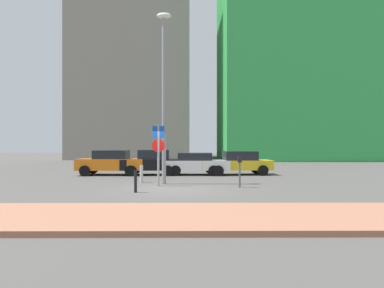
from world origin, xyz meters
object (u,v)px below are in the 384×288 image
object	(u,v)px
parked_car_yellow	(237,163)
parked_car_orange	(111,162)
street_lamp	(164,85)
parking_meter	(240,167)
traffic_bollard_mid	(136,181)
parked_car_white	(194,163)
parking_sign_post	(158,148)
parked_car_black	(154,162)
traffic_bollard_near	(141,174)

from	to	relation	value
parked_car_yellow	parked_car_orange	bearing A→B (deg)	-179.02
street_lamp	parking_meter	bearing A→B (deg)	-22.14
traffic_bollard_mid	parked_car_white	bearing A→B (deg)	73.48
parking_sign_post	traffic_bollard_mid	bearing A→B (deg)	-107.64
parked_car_orange	parking_sign_post	world-z (taller)	parking_sign_post
parked_car_white	parked_car_yellow	bearing A→B (deg)	1.87
parked_car_black	street_lamp	world-z (taller)	street_lamp
parked_car_orange	street_lamp	world-z (taller)	street_lamp
parked_car_yellow	parking_meter	distance (m)	6.59
parked_car_white	street_lamp	xyz separation A→B (m)	(-1.50, -5.06, 4.04)
parked_car_yellow	parked_car_white	bearing A→B (deg)	-178.13
parked_car_yellow	parking_meter	bearing A→B (deg)	-96.36
parked_car_black	parked_car_white	distance (m)	2.50
traffic_bollard_near	traffic_bollard_mid	xyz separation A→B (m)	(0.25, -3.67, 0.01)
parked_car_white	parked_car_black	bearing A→B (deg)	-179.17
parking_sign_post	traffic_bollard_near	xyz separation A→B (m)	(-0.96, 1.43, -1.32)
traffic_bollard_near	traffic_bollard_mid	distance (m)	3.67
parking_meter	street_lamp	xyz separation A→B (m)	(-3.45, 1.40, 3.86)
parked_car_orange	parked_car_white	world-z (taller)	parked_car_orange
parked_car_white	parking_meter	bearing A→B (deg)	-73.19
parked_car_yellow	traffic_bollard_mid	size ratio (longest dim) A/B	5.13
parked_car_black	traffic_bollard_near	size ratio (longest dim) A/B	4.74
parked_car_white	parked_car_yellow	world-z (taller)	parked_car_yellow
parked_car_black	parking_meter	bearing A→B (deg)	-55.27
parked_car_white	traffic_bollard_mid	size ratio (longest dim) A/B	5.13
parked_car_orange	street_lamp	distance (m)	7.34
parked_car_orange	parked_car_black	xyz separation A→B (m)	(2.61, 0.01, -0.00)
parked_car_yellow	street_lamp	distance (m)	7.75
traffic_bollard_near	parked_car_orange	bearing A→B (deg)	119.05
street_lamp	traffic_bollard_mid	distance (m)	5.37
parked_car_orange	parking_meter	size ratio (longest dim) A/B	2.93
traffic_bollard_near	parked_car_black	bearing A→B (deg)	87.95
parked_car_yellow	parking_sign_post	distance (m)	7.47
parked_car_orange	traffic_bollard_mid	distance (m)	8.52
traffic_bollard_near	traffic_bollard_mid	size ratio (longest dim) A/B	0.97
parked_car_white	traffic_bollard_mid	world-z (taller)	parked_car_white
street_lamp	parking_sign_post	bearing A→B (deg)	-103.41
traffic_bollard_near	traffic_bollard_mid	bearing A→B (deg)	-86.03
parked_car_white	parking_sign_post	bearing A→B (deg)	-106.09
traffic_bollard_mid	parking_meter	bearing A→B (deg)	20.79
parked_car_black	parking_meter	size ratio (longest dim) A/B	2.92
parked_car_orange	parked_car_yellow	bearing A→B (deg)	0.98
traffic_bollard_near	parked_car_yellow	bearing A→B (deg)	40.36
parked_car_black	parking_meter	distance (m)	7.82
parked_car_black	traffic_bollard_near	bearing A→B (deg)	-92.05
parked_car_yellow	street_lamp	world-z (taller)	street_lamp
parked_car_black	parked_car_orange	bearing A→B (deg)	-179.78
parked_car_black	parked_car_yellow	world-z (taller)	parked_car_black
parked_car_white	traffic_bollard_mid	bearing A→B (deg)	-106.52
parking_meter	traffic_bollard_near	world-z (taller)	parking_meter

